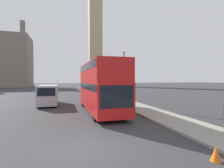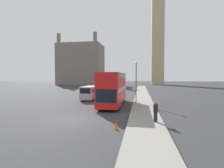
{
  "view_description": "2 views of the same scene",
  "coord_description": "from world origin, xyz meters",
  "px_view_note": "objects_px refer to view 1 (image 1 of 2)",
  "views": [
    {
      "loc": [
        -1.07,
        -7.33,
        2.95
      ],
      "look_at": [
        3.81,
        9.66,
        2.52
      ],
      "focal_mm": 28.0,
      "sensor_mm": 36.0,
      "label": 1
    },
    {
      "loc": [
        6.03,
        -15.19,
        3.92
      ],
      "look_at": [
        0.68,
        17.74,
        2.58
      ],
      "focal_mm": 28.0,
      "sensor_mm": 36.0,
      "label": 2
    }
  ],
  "objects_px": {
    "white_van": "(48,94)",
    "street_lamp": "(124,69)",
    "red_double_decker_bus": "(100,85)",
    "clock_tower": "(95,13)"
  },
  "relations": [
    {
      "from": "street_lamp",
      "to": "clock_tower",
      "type": "bearing_deg",
      "value": 82.18
    },
    {
      "from": "red_double_decker_bus",
      "to": "white_van",
      "type": "xyz_separation_m",
      "value": [
        -4.94,
        5.59,
        -1.26
      ]
    },
    {
      "from": "white_van",
      "to": "red_double_decker_bus",
      "type": "bearing_deg",
      "value": -48.53
    },
    {
      "from": "red_double_decker_bus",
      "to": "white_van",
      "type": "bearing_deg",
      "value": 131.47
    },
    {
      "from": "clock_tower",
      "to": "street_lamp",
      "type": "xyz_separation_m",
      "value": [
        -9.15,
        -66.66,
        -31.31
      ]
    },
    {
      "from": "clock_tower",
      "to": "red_double_decker_bus",
      "type": "height_order",
      "value": "clock_tower"
    },
    {
      "from": "white_van",
      "to": "street_lamp",
      "type": "relative_size",
      "value": 0.94
    },
    {
      "from": "clock_tower",
      "to": "white_van",
      "type": "distance_m",
      "value": 73.8
    },
    {
      "from": "clock_tower",
      "to": "red_double_decker_bus",
      "type": "bearing_deg",
      "value": -100.1
    },
    {
      "from": "white_van",
      "to": "street_lamp",
      "type": "xyz_separation_m",
      "value": [
        8.03,
        -3.53,
        2.84
      ]
    }
  ]
}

